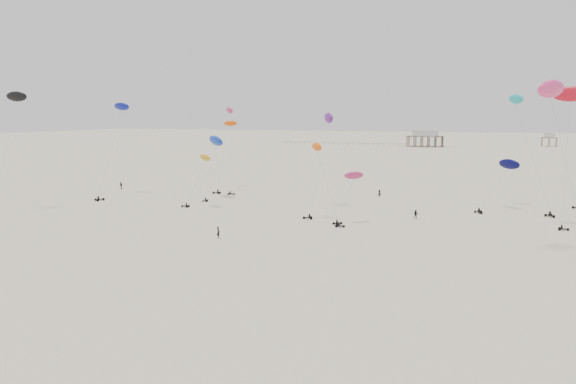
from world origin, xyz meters
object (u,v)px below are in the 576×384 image
at_px(pavilion_main, 425,140).
at_px(rig_0, 524,126).
at_px(pavilion_small, 549,141).
at_px(rig_3, 503,173).
at_px(spectator_0, 218,238).
at_px(rig_7, 200,169).

distance_m(pavilion_main, rig_0, 226.45).
bearing_deg(pavilion_main, rig_0, -78.40).
relative_size(pavilion_main, pavilion_small, 2.33).
xyz_separation_m(pavilion_main, rig_3, (42.06, -224.09, 3.21)).
bearing_deg(rig_0, pavilion_small, -128.24).
bearing_deg(pavilion_main, spectator_0, -89.89).
bearing_deg(pavilion_main, pavilion_small, 23.20).
relative_size(rig_7, spectator_0, 5.28).
height_order(rig_0, rig_7, rig_0).
bearing_deg(rig_3, pavilion_main, -106.32).
relative_size(pavilion_small, spectator_0, 4.19).
height_order(pavilion_small, rig_3, rig_3).
bearing_deg(spectator_0, rig_3, -89.53).
relative_size(pavilion_main, rig_3, 1.76).
bearing_deg(pavilion_small, rig_3, -96.27).
xyz_separation_m(rig_3, rig_7, (-58.44, -18.81, 0.52)).
relative_size(pavilion_main, spectator_0, 9.77).
distance_m(rig_3, rig_7, 61.39).
relative_size(pavilion_main, rig_7, 1.85).
bearing_deg(rig_7, rig_0, -80.23).
distance_m(pavilion_main, pavilion_small, 76.16).
bearing_deg(pavilion_small, rig_0, -95.57).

